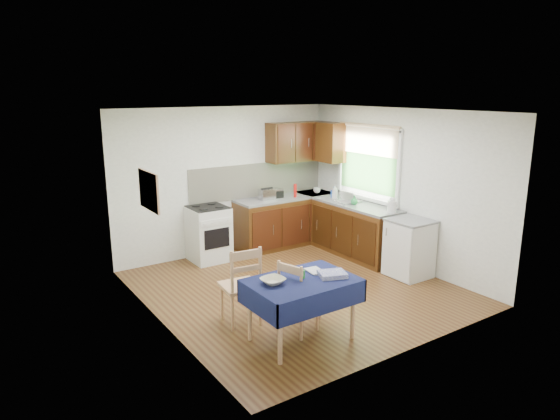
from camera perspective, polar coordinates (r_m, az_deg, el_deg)
floor at (r=7.25m, az=1.91°, el=-8.91°), size 4.20×4.20×0.00m
ceiling at (r=6.70m, az=2.08°, el=11.25°), size 4.00×4.20×0.02m
wall_back at (r=8.62m, az=-6.22°, el=3.37°), size 4.00×0.02×2.50m
wall_front at (r=5.36m, az=15.26°, el=-3.45°), size 4.00×0.02×2.50m
wall_left at (r=5.95m, az=-13.83°, el=-1.67°), size 0.02×4.20×2.50m
wall_right at (r=8.17m, az=13.44°, el=2.50°), size 0.02×4.20×2.50m
base_cabinets at (r=8.83m, az=4.31°, el=-1.80°), size 1.90×2.30×0.86m
worktop_back at (r=8.97m, az=0.68°, el=1.45°), size 1.90×0.60×0.04m
worktop_right at (r=8.49m, az=8.72°, el=0.58°), size 0.60×1.70×0.04m
worktop_corner at (r=9.35m, az=3.96°, el=1.92°), size 0.60×0.60×0.04m
splashback at (r=8.93m, az=-2.47°, el=3.47°), size 2.70×0.02×0.60m
upper_cabinets at (r=9.09m, az=3.18°, el=7.79°), size 1.20×0.85×0.70m
stove at (r=8.32m, az=-8.16°, el=-2.67°), size 0.60×0.61×0.92m
window at (r=8.57m, az=10.03°, el=5.89°), size 0.04×1.48×1.26m
fridge at (r=7.80m, az=14.57°, el=-4.24°), size 0.58×0.60×0.89m
corkboard at (r=6.16m, az=-14.73°, el=2.13°), size 0.04×0.62×0.47m
dining_table at (r=5.63m, az=2.51°, el=-8.96°), size 1.20×0.81×0.72m
chair_far at (r=6.04m, az=-4.38°, el=-8.33°), size 0.49×0.49×0.99m
chair_near at (r=5.83m, az=1.88°, el=-9.69°), size 0.49×0.49×0.89m
toaster at (r=8.70m, az=-1.51°, el=1.84°), size 0.28×0.17×0.21m
sandwich_press at (r=8.86m, az=-0.69°, el=1.93°), size 0.27×0.23×0.16m
sauce_bottle at (r=8.88m, az=1.74°, el=2.23°), size 0.05×0.05×0.24m
yellow_packet at (r=8.93m, az=-1.58°, el=2.01°), size 0.13×0.11×0.15m
dish_rack at (r=8.58m, az=7.80°, el=1.04°), size 0.39×0.30×0.18m
kettle at (r=7.98m, az=12.67°, el=0.49°), size 0.14×0.14×0.24m
cup at (r=9.27m, az=4.24°, el=2.26°), size 0.17×0.17×0.10m
soap_bottle_a at (r=8.72m, az=6.28°, el=2.04°), size 0.13×0.14×0.27m
soap_bottle_b at (r=8.87m, az=6.19°, el=2.03°), size 0.12×0.12×0.20m
soap_bottle_c at (r=8.41m, az=8.48°, el=1.12°), size 0.14×0.14×0.15m
plate_bowl at (r=5.48m, az=-0.81°, el=-8.10°), size 0.28×0.28×0.06m
book at (r=5.80m, az=3.27°, el=-7.09°), size 0.20×0.25×0.02m
spice_jar at (r=5.62m, az=2.66°, el=-7.35°), size 0.04×0.04×0.09m
tea_towel at (r=5.70m, az=5.99°, el=-7.32°), size 0.36×0.32×0.05m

